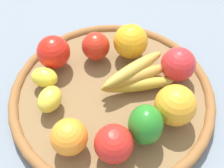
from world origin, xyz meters
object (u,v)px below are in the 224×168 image
apple_1 (96,46)px  lemon_0 (44,77)px  apple_3 (114,144)px  banana_bunch (136,77)px  apple_0 (178,64)px  bell_pepper (146,125)px  lemon_1 (50,99)px  orange_1 (175,105)px  orange_0 (131,41)px  apple_2 (54,52)px  orange_2 (69,137)px

apple_1 → lemon_0: (0.07, -0.12, -0.01)m
apple_3 → banana_bunch: bearing=154.0°
apple_0 → lemon_0: bearing=-94.7°
apple_3 → bell_pepper: 0.07m
apple_1 → lemon_0: apple_1 is taller
lemon_1 → orange_1: 0.26m
banana_bunch → orange_0: (-0.10, 0.01, 0.01)m
apple_2 → apple_1: apple_2 is taller
lemon_0 → banana_bunch: bearing=79.9°
apple_3 → orange_1: (-0.06, 0.13, 0.01)m
banana_bunch → bell_pepper: 0.13m
banana_bunch → orange_1: (0.10, 0.06, 0.01)m
apple_0 → apple_2: bearing=-107.1°
apple_0 → banana_bunch: bearing=-83.5°
apple_2 → lemon_0: apple_2 is taller
apple_1 → lemon_1: bearing=-41.0°
apple_3 → bell_pepper: (-0.03, 0.06, 0.01)m
apple_2 → apple_1: (-0.01, 0.10, -0.00)m
lemon_1 → apple_0: apple_0 is taller
apple_3 → banana_bunch: apple_3 is taller
apple_3 → orange_1: size_ratio=0.87×
orange_2 → lemon_1: bearing=-160.8°
orange_2 → lemon_0: (-0.16, -0.05, -0.01)m
apple_3 → orange_1: 0.15m
apple_2 → orange_2: (0.22, 0.02, -0.00)m
apple_3 → banana_bunch: 0.17m
apple_2 → apple_0: (0.08, 0.27, 0.00)m
banana_bunch → bell_pepper: size_ratio=2.02×
apple_2 → orange_1: size_ratio=0.93×
orange_0 → orange_2: bearing=-35.7°
banana_bunch → bell_pepper: bearing=-4.7°
banana_bunch → apple_1: (-0.10, -0.08, 0.01)m
orange_0 → bell_pepper: same height
apple_2 → orange_2: bearing=5.4°
apple_1 → bell_pepper: 0.24m
apple_2 → apple_3: bearing=21.8°
apple_3 → orange_1: bearing=114.0°
banana_bunch → lemon_0: size_ratio=2.80×
orange_1 → orange_2: orange_1 is taller
banana_bunch → lemon_0: (-0.04, -0.20, -0.01)m
banana_bunch → apple_2: size_ratio=2.18×
apple_3 → apple_0: (-0.17, 0.17, 0.00)m
apple_2 → banana_bunch: bearing=61.5°
apple_3 → lemon_0: 0.23m
apple_0 → orange_1: bearing=-21.0°
lemon_1 → orange_1: (0.07, 0.25, 0.02)m
lemon_1 → bell_pepper: (0.10, 0.18, 0.02)m
apple_0 → orange_2: bearing=-61.3°
lemon_1 → apple_1: 0.17m
bell_pepper → lemon_0: (-0.16, -0.19, -0.02)m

